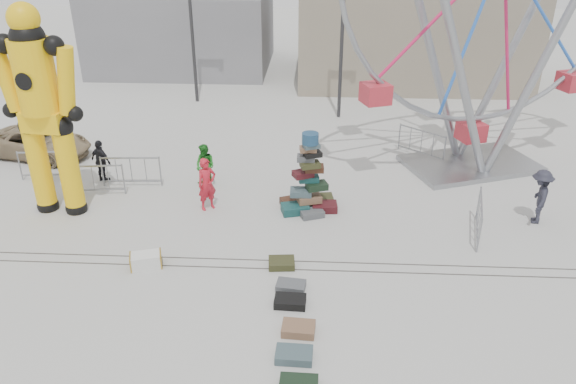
# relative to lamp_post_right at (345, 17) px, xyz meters

# --- Properties ---
(ground) EXTENTS (90.00, 90.00, 0.00)m
(ground) POSITION_rel_lamp_post_right_xyz_m (-3.09, -13.00, -4.48)
(ground) COLOR #9E9E99
(ground) RESTS_ON ground
(track_line_near) EXTENTS (40.00, 0.04, 0.01)m
(track_line_near) POSITION_rel_lamp_post_right_xyz_m (-3.09, -12.40, -4.48)
(track_line_near) COLOR #47443F
(track_line_near) RESTS_ON ground
(track_line_far) EXTENTS (40.00, 0.04, 0.01)m
(track_line_far) POSITION_rel_lamp_post_right_xyz_m (-3.09, -12.00, -4.48)
(track_line_far) COLOR #47443F
(track_line_far) RESTS_ON ground
(building_right) EXTENTS (12.00, 8.00, 5.00)m
(building_right) POSITION_rel_lamp_post_right_xyz_m (3.91, 7.00, -1.98)
(building_right) COLOR gray
(building_right) RESTS_ON ground
(building_left) EXTENTS (10.00, 8.00, 4.40)m
(building_left) POSITION_rel_lamp_post_right_xyz_m (-9.09, 9.00, -2.28)
(building_left) COLOR gray
(building_left) RESTS_ON ground
(lamp_post_right) EXTENTS (1.41, 0.25, 8.00)m
(lamp_post_right) POSITION_rel_lamp_post_right_xyz_m (0.00, 0.00, 0.00)
(lamp_post_right) COLOR #2D2D30
(lamp_post_right) RESTS_ON ground
(lamp_post_left) EXTENTS (1.41, 0.25, 8.00)m
(lamp_post_left) POSITION_rel_lamp_post_right_xyz_m (-7.00, 2.00, 0.00)
(lamp_post_left) COLOR #2D2D30
(lamp_post_left) RESTS_ON ground
(suitcase_tower) EXTENTS (1.89, 1.66, 2.59)m
(suitcase_tower) POSITION_rel_lamp_post_right_xyz_m (-1.31, -8.95, -3.76)
(suitcase_tower) COLOR #174747
(suitcase_tower) RESTS_ON ground
(crash_test_dummy) EXTENTS (2.63, 1.15, 6.59)m
(crash_test_dummy) POSITION_rel_lamp_post_right_xyz_m (-9.15, -9.48, -1.01)
(crash_test_dummy) COLOR black
(crash_test_dummy) RESTS_ON ground
(steamer_trunk) EXTENTS (0.92, 0.69, 0.38)m
(steamer_trunk) POSITION_rel_lamp_post_right_xyz_m (-5.59, -12.46, -4.29)
(steamer_trunk) COLOR silver
(steamer_trunk) RESTS_ON ground
(row_case_0) EXTENTS (0.74, 0.60, 0.20)m
(row_case_0) POSITION_rel_lamp_post_right_xyz_m (-1.96, -12.26, -4.38)
(row_case_0) COLOR #37391C
(row_case_0) RESTS_ON ground
(row_case_1) EXTENTS (0.78, 0.56, 0.17)m
(row_case_1) POSITION_rel_lamp_post_right_xyz_m (-1.66, -13.24, -4.39)
(row_case_1) COLOR #53565A
(row_case_1) RESTS_ON ground
(row_case_2) EXTENTS (0.78, 0.52, 0.21)m
(row_case_2) POSITION_rel_lamp_post_right_xyz_m (-1.65, -13.90, -4.38)
(row_case_2) COLOR black
(row_case_2) RESTS_ON ground
(row_case_3) EXTENTS (0.78, 0.57, 0.21)m
(row_case_3) POSITION_rel_lamp_post_right_xyz_m (-1.41, -14.87, -4.38)
(row_case_3) COLOR brown
(row_case_3) RESTS_ON ground
(row_case_4) EXTENTS (0.82, 0.55, 0.20)m
(row_case_4) POSITION_rel_lamp_post_right_xyz_m (-1.48, -15.71, -4.38)
(row_case_4) COLOR #42585F
(row_case_4) RESTS_ON ground
(row_case_5) EXTENTS (0.79, 0.49, 0.17)m
(row_case_5) POSITION_rel_lamp_post_right_xyz_m (-1.35, -16.51, -4.40)
(row_case_5) COLOR black
(row_case_5) RESTS_ON ground
(barricade_dummy_a) EXTENTS (2.00, 0.34, 1.10)m
(barricade_dummy_a) POSITION_rel_lamp_post_right_xyz_m (-10.48, -7.27, -3.93)
(barricade_dummy_a) COLOR gray
(barricade_dummy_a) RESTS_ON ground
(barricade_dummy_b) EXTENTS (2.00, 0.31, 1.10)m
(barricade_dummy_b) POSITION_rel_lamp_post_right_xyz_m (-8.49, -8.35, -3.93)
(barricade_dummy_b) COLOR gray
(barricade_dummy_b) RESTS_ON ground
(barricade_dummy_c) EXTENTS (2.00, 0.21, 1.10)m
(barricade_dummy_c) POSITION_rel_lamp_post_right_xyz_m (-7.43, -7.63, -3.93)
(barricade_dummy_c) COLOR gray
(barricade_dummy_c) RESTS_ON ground
(barricade_wheel_front) EXTENTS (0.55, 1.97, 1.10)m
(barricade_wheel_front) POSITION_rel_lamp_post_right_xyz_m (3.69, -10.30, -3.93)
(barricade_wheel_front) COLOR gray
(barricade_wheel_front) RESTS_ON ground
(barricade_wheel_back) EXTENTS (1.58, 1.39, 1.10)m
(barricade_wheel_back) POSITION_rel_lamp_post_right_xyz_m (2.93, -4.49, -3.93)
(barricade_wheel_back) COLOR gray
(barricade_wheel_back) RESTS_ON ground
(pedestrian_red) EXTENTS (0.75, 0.71, 1.72)m
(pedestrian_red) POSITION_rel_lamp_post_right_xyz_m (-4.51, -9.12, -3.62)
(pedestrian_red) COLOR red
(pedestrian_red) RESTS_ON ground
(pedestrian_green) EXTENTS (0.93, 0.87, 1.52)m
(pedestrian_green) POSITION_rel_lamp_post_right_xyz_m (-4.87, -7.50, -3.72)
(pedestrian_green) COLOR #1A6A1C
(pedestrian_green) RESTS_ON ground
(pedestrian_black) EXTENTS (0.96, 0.76, 1.52)m
(pedestrian_black) POSITION_rel_lamp_post_right_xyz_m (-8.57, -7.29, -3.72)
(pedestrian_black) COLOR black
(pedestrian_black) RESTS_ON ground
(pedestrian_grey) EXTENTS (0.94, 1.25, 1.72)m
(pedestrian_grey) POSITION_rel_lamp_post_right_xyz_m (5.65, -9.43, -3.62)
(pedestrian_grey) COLOR #22232E
(pedestrian_grey) RESTS_ON ground
(parked_suv) EXTENTS (4.42, 2.79, 1.14)m
(parked_suv) POSITION_rel_lamp_post_right_xyz_m (-11.83, -5.24, -3.91)
(parked_suv) COLOR #958160
(parked_suv) RESTS_ON ground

